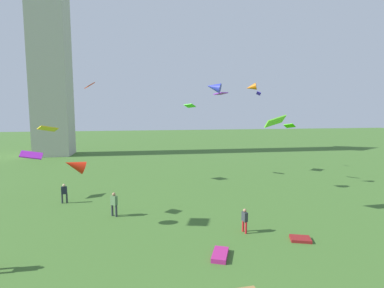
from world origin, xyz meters
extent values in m
cube|color=#B7B2A8|center=(-18.00, 48.56, 22.16)|extent=(6.04, 6.04, 44.31)
cylinder|color=red|center=(3.58, 9.24, 0.38)|extent=(0.14, 0.14, 0.76)
cylinder|color=red|center=(3.51, 9.59, 0.38)|extent=(0.14, 0.14, 0.76)
cube|color=#2D3338|center=(3.54, 9.41, 1.06)|extent=(0.31, 0.45, 0.60)
sphere|color=#A37556|center=(3.54, 9.41, 1.47)|extent=(0.22, 0.22, 0.22)
cylinder|color=#2D3338|center=(-4.79, 13.90, 0.44)|extent=(0.16, 0.16, 0.87)
cylinder|color=#2D3338|center=(-5.10, 14.15, 0.44)|extent=(0.16, 0.16, 0.87)
cube|color=#51754C|center=(-4.94, 14.02, 1.22)|extent=(0.54, 0.51, 0.69)
sphere|color=#A37556|center=(-4.94, 14.02, 1.69)|extent=(0.25, 0.25, 0.25)
cylinder|color=#2D3338|center=(-9.55, 18.05, 0.40)|extent=(0.15, 0.15, 0.81)
cylinder|color=#2D3338|center=(-9.18, 18.07, 0.40)|extent=(0.15, 0.15, 0.81)
cube|color=#1E2333|center=(-9.37, 18.06, 1.13)|extent=(0.45, 0.28, 0.64)
sphere|color=#D8AD84|center=(-9.37, 18.06, 1.56)|extent=(0.24, 0.24, 0.24)
cube|color=purple|center=(-12.40, 19.92, 3.99)|extent=(1.87, 1.52, 0.80)
cube|color=#3CCE05|center=(13.73, 22.17, 6.24)|extent=(1.19, 1.25, 0.59)
cube|color=#A02EEC|center=(7.17, 27.28, 10.08)|extent=(2.03, 1.97, 0.34)
cube|color=#42DF25|center=(3.06, 26.23, 8.53)|extent=(1.44, 1.47, 0.49)
cube|color=red|center=(-7.97, 24.73, 10.57)|extent=(1.23, 1.52, 0.66)
cube|color=yellow|center=(-9.35, 14.42, 6.59)|extent=(1.43, 1.28, 0.53)
cone|color=#D5650A|center=(8.34, 20.46, 10.28)|extent=(1.31, 1.15, 0.88)
cube|color=#73E736|center=(6.99, 12.44, 7.06)|extent=(1.57, 0.99, 1.02)
cone|color=#2C36B7|center=(4.03, 19.12, 10.11)|extent=(1.72, 1.48, 1.18)
cube|color=#3318EC|center=(13.01, 29.21, 10.29)|extent=(0.70, 0.97, 0.56)
cone|color=red|center=(-7.17, 12.03, 4.31)|extent=(1.61, 1.18, 1.25)
cube|color=#9D216B|center=(1.10, 6.66, 0.12)|extent=(1.33, 1.72, 0.25)
cube|color=maroon|center=(6.46, 7.68, 0.09)|extent=(1.42, 1.24, 0.18)
camera|label=1|loc=(-3.14, -7.43, 7.71)|focal=26.82mm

